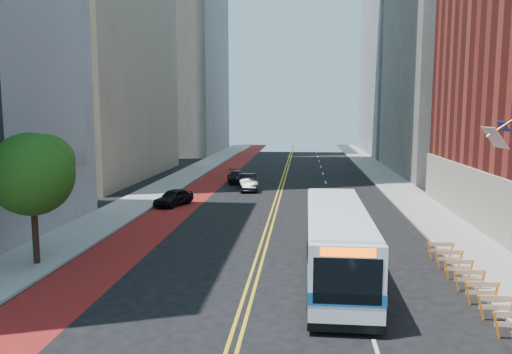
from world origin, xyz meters
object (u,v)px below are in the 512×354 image
object	(u,v)px
car_b	(248,182)
street_tree	(33,171)
car_a	(174,197)
car_c	(236,177)
transit_bus	(337,242)

from	to	relation	value
car_b	street_tree	bearing A→B (deg)	-116.72
car_a	car_b	bearing A→B (deg)	80.05
car_c	transit_bus	bearing A→B (deg)	-85.19
transit_bus	car_b	world-z (taller)	transit_bus
transit_bus	car_b	size ratio (longest dim) A/B	2.56
car_a	car_c	distance (m)	14.29
car_b	car_c	xyz separation A→B (m)	(-1.83, 4.97, -0.14)
car_a	car_c	bearing A→B (deg)	96.78
transit_bus	car_b	bearing A→B (deg)	105.59
street_tree	car_c	size ratio (longest dim) A/B	1.46
car_b	car_c	size ratio (longest dim) A/B	1.06
street_tree	transit_bus	distance (m)	15.47
transit_bus	street_tree	bearing A→B (deg)	178.07
transit_bus	car_c	distance (m)	32.51
car_b	car_c	distance (m)	5.30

